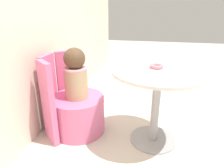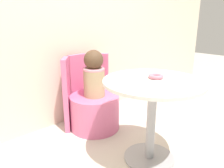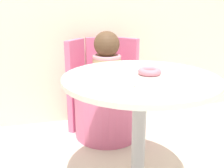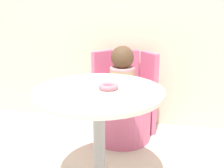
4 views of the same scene
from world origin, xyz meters
The scene contains 6 objects.
round_table centered at (0.03, -0.01, 0.53)m, with size 0.79×0.79×0.70m.
tub_chair centered at (0.04, 0.73, 0.19)m, with size 0.52×0.52×0.37m.
booth_backrest centered at (0.04, 0.95, 0.39)m, with size 0.62×0.23×0.77m.
child_figure centered at (0.04, 0.73, 0.60)m, with size 0.22×0.22×0.48m.
donut centered at (0.08, 0.01, 0.71)m, with size 0.12×0.12×0.03m.
paper_napkin centered at (0.03, -0.20, 0.70)m, with size 0.19×0.19×0.01m.
Camera 3 is at (-0.45, -1.19, 1.04)m, focal length 42.00 mm.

